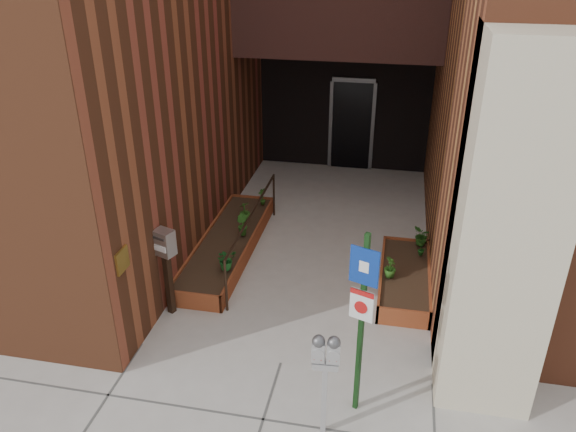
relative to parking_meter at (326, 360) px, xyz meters
The scene contains 14 objects.
ground 1.65m from the parking_meter, 125.12° to the left, with size 80.00×80.00×0.00m, color #9E9991.
planter_left 4.47m from the parking_meter, 121.37° to the left, with size 0.90×3.60×0.30m.
planter_right 3.47m from the parking_meter, 74.80° to the left, with size 0.80×2.20×0.30m.
handrail 4.10m from the parking_meter, 115.74° to the left, with size 0.04×3.34×0.90m.
parking_meter is the anchor object (origin of this frame).
sign_post 0.68m from the parking_meter, 52.32° to the left, with size 0.32×0.13×2.42m.
payment_dropbox 3.17m from the parking_meter, 144.80° to the left, with size 0.33×0.29×1.41m.
shrub_left_a 3.41m from the parking_meter, 125.99° to the left, with size 0.32×0.32×0.36m, color #19591F.
shrub_left_b 4.43m from the parking_meter, 117.67° to the left, with size 0.21×0.21×0.38m, color #225217.
shrub_left_c 4.96m from the parking_meter, 115.69° to the left, with size 0.21×0.21×0.37m, color #275518.
shrub_left_d 5.57m from the parking_meter, 110.89° to the left, with size 0.18×0.18×0.34m, color #235217.
shrub_right_a 3.13m from the parking_meter, 78.20° to the left, with size 0.19×0.19×0.34m, color #2A5E1A.
shrub_right_b 3.99m from the parking_meter, 73.37° to the left, with size 0.17×0.17×0.33m, color #175017.
shrub_right_c 4.32m from the parking_meter, 74.73° to the left, with size 0.31×0.31×0.34m, color #255919.
Camera 1 is at (1.25, -5.70, 5.20)m, focal length 35.00 mm.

